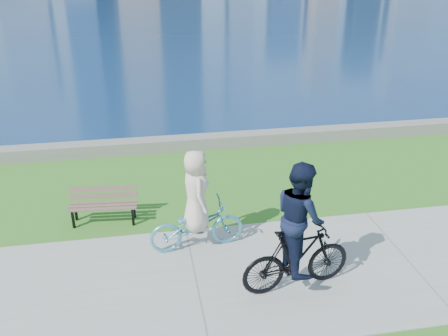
# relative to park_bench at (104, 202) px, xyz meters

# --- Properties ---
(ground) EXTENTS (320.00, 320.00, 0.00)m
(ground) POSITION_rel_park_bench_xyz_m (1.65, -2.47, -0.45)
(ground) COLOR #2B681B
(ground) RESTS_ON ground
(concrete_path) EXTENTS (80.00, 3.50, 0.02)m
(concrete_path) POSITION_rel_park_bench_xyz_m (1.65, -2.47, -0.44)
(concrete_path) COLOR #969792
(concrete_path) RESTS_ON ground
(seawall) EXTENTS (90.00, 0.50, 0.35)m
(seawall) POSITION_rel_park_bench_xyz_m (1.65, 3.73, -0.27)
(seawall) COLOR slate
(seawall) RESTS_ON ground
(park_bench) EXTENTS (1.45, 0.61, 0.73)m
(park_bench) POSITION_rel_park_bench_xyz_m (0.00, 0.00, 0.00)
(park_bench) COLOR black
(park_bench) RESTS_ON ground
(cyclist_woman) EXTENTS (0.83, 1.90, 2.03)m
(cyclist_woman) POSITION_rel_park_bench_xyz_m (1.81, -1.37, 0.33)
(cyclist_woman) COLOR #51A9C5
(cyclist_woman) RESTS_ON ground
(cyclist_man) EXTENTS (0.84, 2.02, 2.36)m
(cyclist_man) POSITION_rel_park_bench_xyz_m (3.33, -2.90, 0.56)
(cyclist_man) COLOR black
(cyclist_man) RESTS_ON ground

